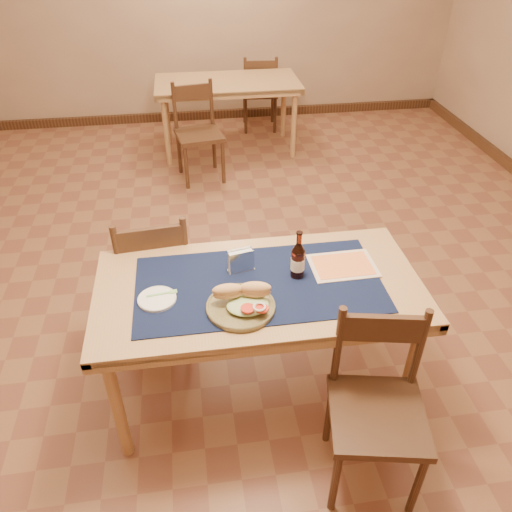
{
  "coord_description": "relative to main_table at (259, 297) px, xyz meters",
  "views": [
    {
      "loc": [
        -0.29,
        -2.67,
        2.3
      ],
      "look_at": [
        0.0,
        -0.7,
        0.85
      ],
      "focal_mm": 35.0,
      "sensor_mm": 36.0,
      "label": 1
    }
  ],
  "objects": [
    {
      "name": "chair_main_near",
      "position": [
        0.44,
        -0.57,
        -0.2
      ],
      "size": [
        0.49,
        0.49,
        0.9
      ],
      "color": "#472B19",
      "rests_on": "ground"
    },
    {
      "name": "side_plate",
      "position": [
        -0.49,
        -0.05,
        0.1
      ],
      "size": [
        0.18,
        0.18,
        0.02
      ],
      "color": "white",
      "rests_on": "placemat"
    },
    {
      "name": "back_table",
      "position": [
        0.17,
        3.3,
        0.0
      ],
      "size": [
        1.48,
        0.74,
        0.75
      ],
      "color": "#A7794E",
      "rests_on": "ground"
    },
    {
      "name": "room",
      "position": [
        0.0,
        0.8,
        0.73
      ],
      "size": [
        6.04,
        7.04,
        2.84
      ],
      "color": "brown",
      "rests_on": "ground"
    },
    {
      "name": "sandwich_plate",
      "position": [
        -0.1,
        -0.17,
        0.12
      ],
      "size": [
        0.32,
        0.32,
        0.12
      ],
      "color": "olive",
      "rests_on": "placemat"
    },
    {
      "name": "main_table",
      "position": [
        0.0,
        0.0,
        0.0
      ],
      "size": [
        1.6,
        0.8,
        0.75
      ],
      "color": "#A7794E",
      "rests_on": "ground"
    },
    {
      "name": "placemat",
      "position": [
        0.0,
        0.0,
        0.09
      ],
      "size": [
        1.2,
        0.6,
        0.01
      ],
      "primitive_type": "cube",
      "color": "#0E1636",
      "rests_on": "main_table"
    },
    {
      "name": "chair_back_far",
      "position": [
        0.6,
        3.85,
        -0.22
      ],
      "size": [
        0.43,
        0.43,
        0.86
      ],
      "color": "#472B19",
      "rests_on": "ground"
    },
    {
      "name": "chair_back_near",
      "position": [
        -0.18,
        2.7,
        -0.2
      ],
      "size": [
        0.48,
        0.48,
        0.9
      ],
      "color": "#472B19",
      "rests_on": "ground"
    },
    {
      "name": "napkin_holder",
      "position": [
        -0.07,
        0.12,
        0.14
      ],
      "size": [
        0.14,
        0.07,
        0.12
      ],
      "color": "silver",
      "rests_on": "placemat"
    },
    {
      "name": "fork",
      "position": [
        -0.46,
        -0.02,
        0.1
      ],
      "size": [
        0.15,
        0.04,
        0.0
      ],
      "color": "#81C46C",
      "rests_on": "side_plate"
    },
    {
      "name": "beer_bottle",
      "position": [
        0.2,
        0.03,
        0.18
      ],
      "size": [
        0.07,
        0.07,
        0.26
      ],
      "color": "#4C190D",
      "rests_on": "placemat"
    },
    {
      "name": "menu_card",
      "position": [
        0.45,
        0.08,
        0.09
      ],
      "size": [
        0.34,
        0.25,
        0.01
      ],
      "color": "beige",
      "rests_on": "placemat"
    },
    {
      "name": "baseboard",
      "position": [
        0.0,
        0.8,
        -0.62
      ],
      "size": [
        6.0,
        7.0,
        0.1
      ],
      "color": "#472B19",
      "rests_on": "ground"
    },
    {
      "name": "chair_main_far",
      "position": [
        -0.54,
        0.54,
        -0.19
      ],
      "size": [
        0.46,
        0.46,
        0.92
      ],
      "color": "#472B19",
      "rests_on": "ground"
    }
  ]
}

